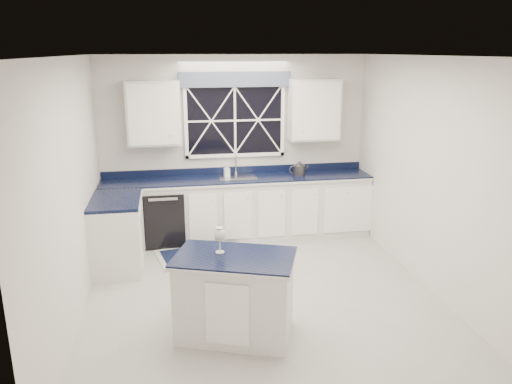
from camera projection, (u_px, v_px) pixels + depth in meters
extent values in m
plane|color=#A2A29E|center=(262.00, 297.00, 5.79)|extent=(4.50, 4.50, 0.00)
cube|color=silver|center=(235.00, 147.00, 7.55)|extent=(4.00, 0.10, 2.70)
cube|color=white|center=(238.00, 209.00, 7.52)|extent=(3.98, 0.60, 0.90)
cube|color=white|center=(117.00, 235.00, 6.47)|extent=(0.60, 1.00, 0.90)
cube|color=black|center=(238.00, 179.00, 7.39)|extent=(3.98, 0.64, 0.04)
cube|color=black|center=(164.00, 216.00, 7.34)|extent=(0.60, 0.58, 0.82)
cube|color=black|center=(235.00, 120.00, 7.41)|extent=(1.40, 0.02, 1.00)
cube|color=slate|center=(235.00, 79.00, 7.19)|extent=(1.65, 0.04, 0.22)
cube|color=white|center=(154.00, 113.00, 7.04)|extent=(0.75, 0.34, 0.90)
cube|color=white|center=(314.00, 110.00, 7.44)|extent=(0.75, 0.34, 0.90)
cylinder|color=#B8B8BB|center=(236.00, 173.00, 7.58)|extent=(0.05, 0.05, 0.04)
cylinder|color=#B8B8BB|center=(236.00, 164.00, 7.55)|extent=(0.02, 0.02, 0.28)
cylinder|color=#B8B8BB|center=(236.00, 157.00, 7.42)|extent=(0.02, 0.18, 0.02)
cube|color=white|center=(235.00, 298.00, 4.91)|extent=(1.24, 0.97, 0.82)
cube|color=black|center=(234.00, 258.00, 4.79)|extent=(1.31, 1.04, 0.04)
cube|color=#B3B4AE|center=(204.00, 254.00, 6.97)|extent=(1.39, 1.01, 0.01)
cube|color=black|center=(204.00, 254.00, 6.97)|extent=(1.23, 0.85, 0.01)
cylinder|color=#313134|center=(299.00, 170.00, 7.51)|extent=(0.18, 0.18, 0.15)
cone|color=#313134|center=(299.00, 163.00, 7.48)|extent=(0.15, 0.15, 0.06)
torus|color=#313134|center=(293.00, 170.00, 7.49)|extent=(0.12, 0.02, 0.12)
cylinder|color=#313134|center=(306.00, 168.00, 7.53)|extent=(0.08, 0.02, 0.10)
cylinder|color=white|center=(220.00, 252.00, 4.87)|extent=(0.09, 0.09, 0.01)
cylinder|color=white|center=(220.00, 245.00, 4.85)|extent=(0.01, 0.01, 0.14)
ellipsoid|color=white|center=(220.00, 234.00, 4.82)|extent=(0.11, 0.11, 0.14)
cylinder|color=#CCC06C|center=(220.00, 236.00, 4.82)|extent=(0.09, 0.09, 0.06)
imported|color=silver|center=(227.00, 170.00, 7.44)|extent=(0.09, 0.09, 0.18)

